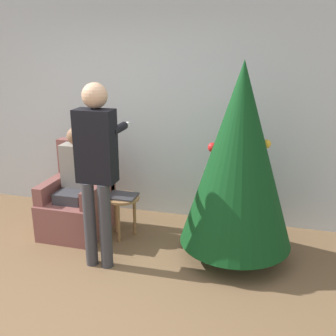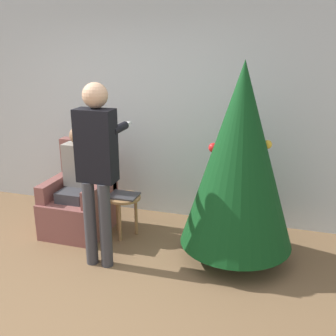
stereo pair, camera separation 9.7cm
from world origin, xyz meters
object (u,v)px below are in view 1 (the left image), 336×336
object	(u,v)px
person_seated	(75,177)
christmas_tree	(239,156)
armchair	(79,203)
person_standing	(97,161)
side_stool	(122,204)

from	to	relation	value
person_seated	christmas_tree	bearing A→B (deg)	-3.32
christmas_tree	armchair	world-z (taller)	christmas_tree
person_seated	person_standing	xyz separation A→B (m)	(0.56, -0.58, 0.41)
christmas_tree	armchair	distance (m)	2.01
christmas_tree	side_stool	distance (m)	1.47
person_seated	side_stool	world-z (taller)	person_seated
armchair	person_seated	distance (m)	0.34
christmas_tree	person_seated	world-z (taller)	christmas_tree
person_seated	side_stool	xyz separation A→B (m)	(0.56, 0.02, -0.28)
person_standing	person_seated	bearing A→B (deg)	134.39
armchair	side_stool	xyz separation A→B (m)	(0.56, -0.02, 0.06)
person_standing	side_stool	distance (m)	0.91
person_seated	side_stool	distance (m)	0.63
armchair	person_standing	xyz separation A→B (m)	(0.56, -0.61, 0.74)
christmas_tree	person_seated	size ratio (longest dim) A/B	1.62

